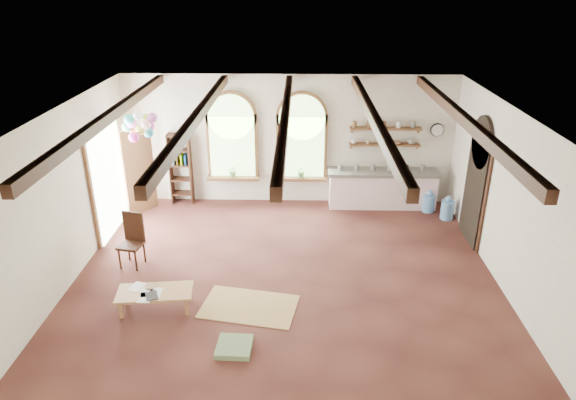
{
  "coord_description": "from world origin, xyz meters",
  "views": [
    {
      "loc": [
        0.26,
        -8.56,
        5.32
      ],
      "look_at": [
        0.04,
        0.6,
        1.28
      ],
      "focal_mm": 32.0,
      "sensor_mm": 36.0,
      "label": 1
    }
  ],
  "objects_px": {
    "kitchen_counter": "(382,188)",
    "balloon_cluster": "(140,125)",
    "side_chair": "(132,251)",
    "coffee_table": "(155,293)"
  },
  "relations": [
    {
      "from": "coffee_table",
      "to": "side_chair",
      "type": "xyz_separation_m",
      "value": [
        -0.84,
        1.47,
        -0.01
      ]
    },
    {
      "from": "coffee_table",
      "to": "balloon_cluster",
      "type": "xyz_separation_m",
      "value": [
        -0.99,
        3.33,
        2.03
      ]
    },
    {
      "from": "coffee_table",
      "to": "side_chair",
      "type": "relative_size",
      "value": 1.23
    },
    {
      "from": "kitchen_counter",
      "to": "balloon_cluster",
      "type": "xyz_separation_m",
      "value": [
        -5.49,
        -1.12,
        1.87
      ]
    },
    {
      "from": "kitchen_counter",
      "to": "balloon_cluster",
      "type": "height_order",
      "value": "balloon_cluster"
    },
    {
      "from": "balloon_cluster",
      "to": "kitchen_counter",
      "type": "bearing_deg",
      "value": 11.5
    },
    {
      "from": "coffee_table",
      "to": "balloon_cluster",
      "type": "bearing_deg",
      "value": 106.58
    },
    {
      "from": "kitchen_counter",
      "to": "coffee_table",
      "type": "bearing_deg",
      "value": -135.36
    },
    {
      "from": "kitchen_counter",
      "to": "balloon_cluster",
      "type": "bearing_deg",
      "value": -168.5
    },
    {
      "from": "side_chair",
      "to": "balloon_cluster",
      "type": "xyz_separation_m",
      "value": [
        -0.15,
        1.86,
        2.04
      ]
    }
  ]
}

